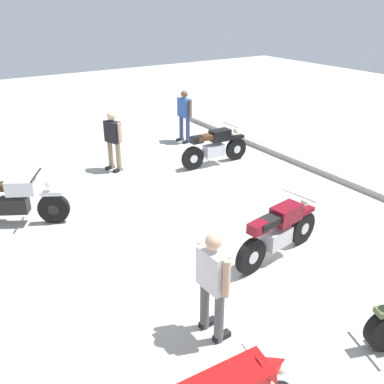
% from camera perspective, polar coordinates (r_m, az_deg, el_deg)
% --- Properties ---
extents(ground_plane, '(40.00, 40.00, 0.00)m').
position_cam_1_polar(ground_plane, '(8.42, -0.52, -5.21)').
color(ground_plane, '#B7B2A8').
extents(curb_edge, '(14.00, 0.30, 0.15)m').
position_cam_1_polar(curb_edge, '(11.28, 19.59, 1.86)').
color(curb_edge, '#9C978F').
rests_on(curb_edge, ground).
extents(motorcycle_maroon_cruiser, '(0.70, 2.09, 1.09)m').
position_cam_1_polar(motorcycle_maroon_cruiser, '(7.50, 11.73, -5.31)').
color(motorcycle_maroon_cruiser, black).
rests_on(motorcycle_maroon_cruiser, ground).
extents(motorcycle_black_cruiser, '(0.70, 2.09, 1.09)m').
position_cam_1_polar(motorcycle_black_cruiser, '(11.54, 3.12, 6.21)').
color(motorcycle_black_cruiser, black).
rests_on(motorcycle_black_cruiser, ground).
extents(motorcycle_silver_cruiser, '(1.13, 1.88, 1.09)m').
position_cam_1_polar(motorcycle_silver_cruiser, '(9.15, -22.98, -1.08)').
color(motorcycle_silver_cruiser, black).
rests_on(motorcycle_silver_cruiser, ground).
extents(person_in_blue_shirt, '(0.64, 0.36, 1.64)m').
position_cam_1_polar(person_in_blue_shirt, '(13.37, -1.05, 10.72)').
color(person_in_blue_shirt, '#384772').
rests_on(person_in_blue_shirt, ground).
extents(person_in_black_shirt, '(0.62, 0.42, 1.58)m').
position_cam_1_polar(person_in_black_shirt, '(11.23, -10.74, 7.23)').
color(person_in_black_shirt, gray).
rests_on(person_in_black_shirt, ground).
extents(person_in_white_shirt, '(0.63, 0.32, 1.61)m').
position_cam_1_polar(person_in_white_shirt, '(5.55, 2.84, -11.97)').
color(person_in_white_shirt, '#59595B').
rests_on(person_in_white_shirt, ground).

